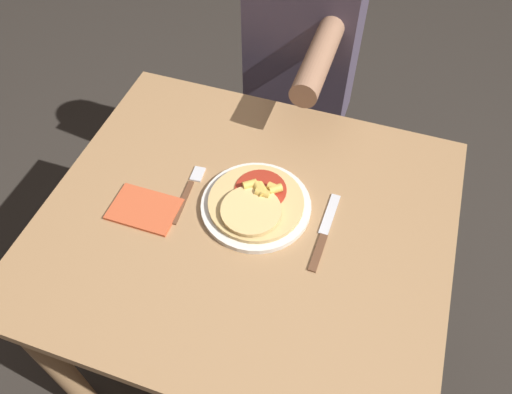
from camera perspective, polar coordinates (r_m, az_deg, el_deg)
The scene contains 8 objects.
ground_plane at distance 1.80m, azimuth -0.84°, elevation -16.29°, with size 8.00×8.00×0.00m, color #2D2823.
dining_table at distance 1.26m, azimuth -1.16°, elevation -5.98°, with size 0.94×0.83×0.73m.
plate at distance 1.17m, azimuth 0.00°, elevation -1.00°, with size 0.26×0.26×0.01m.
pizza at distance 1.15m, azimuth -0.02°, elevation -0.58°, with size 0.22×0.22×0.04m.
fork at distance 1.22m, azimuth -7.62°, elevation 0.86°, with size 0.03×0.18×0.00m.
knife at distance 1.14m, azimuth 7.79°, elevation -4.05°, with size 0.03×0.22×0.00m.
napkin at distance 1.20m, azimuth -12.63°, elevation -1.36°, with size 0.16×0.11×0.01m.
person_diner at distance 1.65m, azimuth 5.39°, elevation 16.02°, with size 0.33×0.52×1.23m.
Camera 1 is at (0.24, -0.62, 1.67)m, focal length 35.00 mm.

